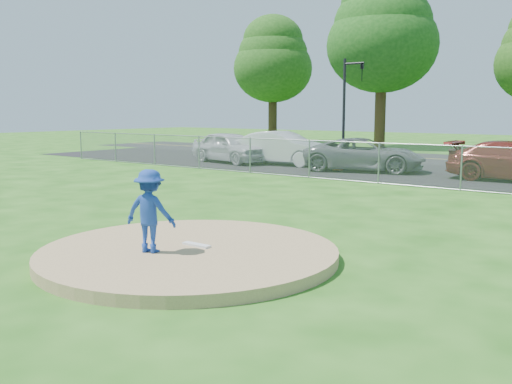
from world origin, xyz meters
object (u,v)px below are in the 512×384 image
at_px(pitcher, 150,211).
at_px(tree_far_left, 273,59).
at_px(tree_left, 383,31).
at_px(traffic_signal_left, 348,98).
at_px(parked_car_gray, 364,155).
at_px(parked_car_white, 282,148).
at_px(parked_car_silver, 230,147).
at_px(traffic_cone, 338,163).

bearing_deg(pitcher, tree_far_left, -74.91).
relative_size(tree_left, traffic_signal_left, 2.24).
distance_m(tree_left, parked_car_gray, 18.30).
relative_size(tree_left, parked_car_white, 2.50).
bearing_deg(tree_left, traffic_signal_left, -76.04).
height_order(parked_car_silver, parked_car_white, parked_car_white).
height_order(traffic_cone, parked_car_silver, parked_car_silver).
bearing_deg(pitcher, parked_car_gray, -93.58).
bearing_deg(traffic_cone, traffic_signal_left, 115.62).
distance_m(traffic_signal_left, parked_car_gray, 8.12).
height_order(pitcher, parked_car_white, pitcher).
bearing_deg(parked_car_silver, tree_far_left, 40.61).
relative_size(parked_car_white, parked_car_gray, 0.95).
relative_size(tree_far_left, tree_left, 0.86).
relative_size(tree_left, traffic_cone, 18.91).
relative_size(tree_far_left, parked_car_silver, 2.27).
distance_m(traffic_signal_left, pitcher, 24.26).
xyz_separation_m(traffic_signal_left, pitcher, (8.43, -22.61, -2.43)).
distance_m(pitcher, parked_car_white, 18.68).
relative_size(pitcher, parked_car_gray, 0.28).
xyz_separation_m(parked_car_silver, parked_car_gray, (7.43, 0.40, -0.07)).
height_order(tree_left, pitcher, tree_left).
height_order(tree_left, traffic_signal_left, tree_left).
bearing_deg(tree_far_left, pitcher, -57.19).
bearing_deg(traffic_cone, parked_car_white, 169.86).
bearing_deg(traffic_signal_left, traffic_cone, -64.38).
distance_m(tree_far_left, pitcher, 40.46).
relative_size(tree_far_left, parked_car_white, 2.15).
bearing_deg(parked_car_gray, tree_far_left, 27.89).
height_order(pitcher, parked_car_gray, pitcher).
bearing_deg(pitcher, traffic_cone, -89.56).
bearing_deg(pitcher, traffic_signal_left, -87.27).
xyz_separation_m(tree_left, parked_car_gray, (6.57, -15.35, -7.50)).
xyz_separation_m(traffic_signal_left, parked_car_gray, (4.34, -6.35, -2.62)).
height_order(traffic_signal_left, parked_car_gray, traffic_signal_left).
height_order(traffic_signal_left, parked_car_white, traffic_signal_left).
bearing_deg(tree_far_left, parked_car_white, -52.81).
bearing_deg(parked_car_silver, traffic_cone, -78.78).
bearing_deg(traffic_signal_left, tree_far_left, 140.27).
distance_m(tree_far_left, tree_left, 11.24).
xyz_separation_m(traffic_cone, parked_car_silver, (-6.31, -0.04, 0.47)).
bearing_deg(parked_car_gray, traffic_cone, 90.47).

